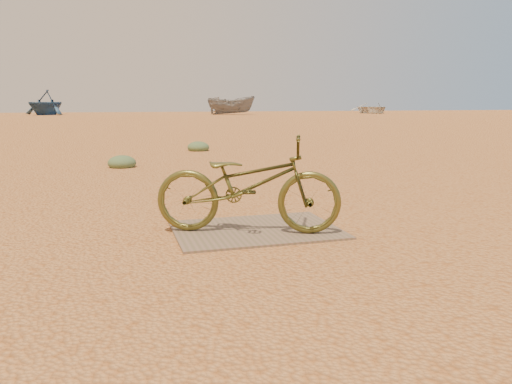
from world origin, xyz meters
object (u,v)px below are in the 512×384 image
object	(u,v)px
boat_far_left	(46,102)
plywood_board	(256,230)
boat_far_right	(372,108)
boat_mid_right	(231,105)
bicycle	(248,184)

from	to	relation	value
boat_far_left	plywood_board	bearing A→B (deg)	-48.04
plywood_board	boat_far_right	size ratio (longest dim) A/B	0.30
plywood_board	boat_mid_right	world-z (taller)	boat_mid_right
plywood_board	boat_far_right	xyz separation A→B (m)	(27.05, 46.09, 0.56)
plywood_board	boat_far_right	bearing A→B (deg)	59.59
bicycle	boat_far_right	bearing A→B (deg)	-9.52
bicycle	boat_mid_right	world-z (taller)	boat_mid_right
plywood_board	boat_far_left	world-z (taller)	boat_far_left
plywood_board	boat_mid_right	size ratio (longest dim) A/B	0.34
bicycle	boat_far_left	xyz separation A→B (m)	(-7.14, 48.36, 0.73)
plywood_board	boat_far_right	world-z (taller)	boat_far_right
bicycle	boat_far_left	world-z (taller)	boat_far_left
plywood_board	bicycle	bearing A→B (deg)	-140.58
boat_far_left	boat_far_right	size ratio (longest dim) A/B	0.84
boat_mid_right	boat_far_right	size ratio (longest dim) A/B	0.86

